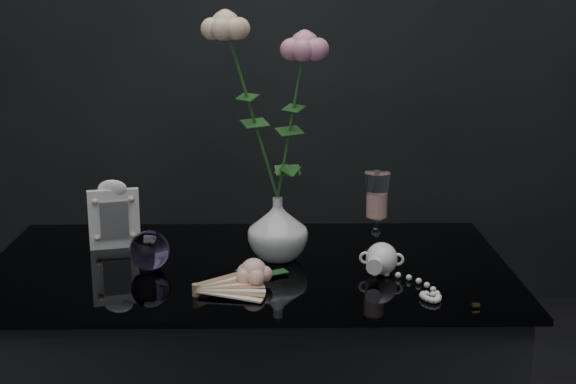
{
  "coord_description": "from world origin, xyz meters",
  "views": [
    {
      "loc": [
        0.06,
        -1.49,
        1.3
      ],
      "look_at": [
        0.08,
        0.01,
        0.92
      ],
      "focal_mm": 50.0,
      "sensor_mm": 36.0,
      "label": 1
    }
  ],
  "objects_px": {
    "picture_frame": "(114,214)",
    "pearl_jar": "(382,257)",
    "wine_glass": "(376,214)",
    "loose_rose": "(254,272)",
    "vase": "(278,229)",
    "paperweight": "(149,250)"
  },
  "relations": [
    {
      "from": "wine_glass",
      "to": "loose_rose",
      "type": "xyz_separation_m",
      "value": [
        -0.25,
        -0.17,
        -0.06
      ]
    },
    {
      "from": "vase",
      "to": "picture_frame",
      "type": "distance_m",
      "value": 0.36
    },
    {
      "from": "vase",
      "to": "wine_glass",
      "type": "height_order",
      "value": "wine_glass"
    },
    {
      "from": "wine_glass",
      "to": "pearl_jar",
      "type": "relative_size",
      "value": 0.78
    },
    {
      "from": "picture_frame",
      "to": "loose_rose",
      "type": "distance_m",
      "value": 0.38
    },
    {
      "from": "vase",
      "to": "paperweight",
      "type": "distance_m",
      "value": 0.26
    },
    {
      "from": "paperweight",
      "to": "pearl_jar",
      "type": "bearing_deg",
      "value": -3.25
    },
    {
      "from": "vase",
      "to": "loose_rose",
      "type": "xyz_separation_m",
      "value": [
        -0.05,
        -0.15,
        -0.04
      ]
    },
    {
      "from": "vase",
      "to": "picture_frame",
      "type": "height_order",
      "value": "picture_frame"
    },
    {
      "from": "loose_rose",
      "to": "vase",
      "type": "bearing_deg",
      "value": 74.4
    },
    {
      "from": "loose_rose",
      "to": "picture_frame",
      "type": "bearing_deg",
      "value": 144.38
    },
    {
      "from": "paperweight",
      "to": "loose_rose",
      "type": "height_order",
      "value": "paperweight"
    },
    {
      "from": "vase",
      "to": "paperweight",
      "type": "height_order",
      "value": "vase"
    },
    {
      "from": "vase",
      "to": "wine_glass",
      "type": "relative_size",
      "value": 0.73
    },
    {
      "from": "wine_glass",
      "to": "pearl_jar",
      "type": "height_order",
      "value": "wine_glass"
    },
    {
      "from": "picture_frame",
      "to": "pearl_jar",
      "type": "height_order",
      "value": "picture_frame"
    },
    {
      "from": "wine_glass",
      "to": "paperweight",
      "type": "relative_size",
      "value": 2.22
    },
    {
      "from": "picture_frame",
      "to": "loose_rose",
      "type": "relative_size",
      "value": 0.99
    },
    {
      "from": "loose_rose",
      "to": "pearl_jar",
      "type": "bearing_deg",
      "value": 15.33
    },
    {
      "from": "pearl_jar",
      "to": "vase",
      "type": "bearing_deg",
      "value": 166.1
    },
    {
      "from": "vase",
      "to": "paperweight",
      "type": "bearing_deg",
      "value": -166.12
    },
    {
      "from": "picture_frame",
      "to": "paperweight",
      "type": "xyz_separation_m",
      "value": [
        0.1,
        -0.14,
        -0.04
      ]
    }
  ]
}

